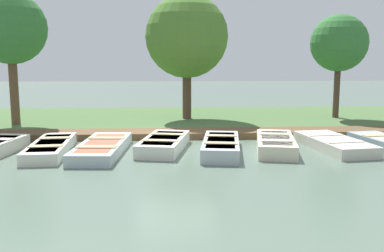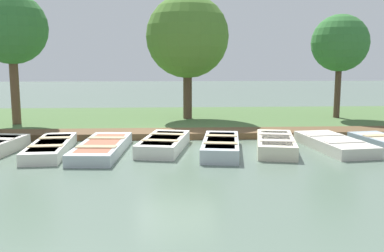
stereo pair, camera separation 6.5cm
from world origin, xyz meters
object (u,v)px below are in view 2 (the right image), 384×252
Objects in this scene: rowboat_4 at (221,146)px; park_tree_left at (187,37)px; rowboat_2 at (102,147)px; park_tree_center at (340,44)px; rowboat_5 at (276,144)px; rowboat_3 at (164,143)px; rowboat_6 at (334,144)px; rowboat_1 at (51,147)px; park_tree_far_left at (11,29)px.

park_tree_left is (-6.09, -0.67, 3.33)m from rowboat_4.
park_tree_center is (-5.91, 9.05, 3.11)m from rowboat_2.
park_tree_center is (-5.82, 4.09, 3.07)m from rowboat_5.
rowboat_5 is at bearing 96.73° from rowboat_3.
rowboat_3 is 0.94× the size of rowboat_4.
rowboat_4 is at bearing -91.97° from rowboat_6.
rowboat_3 is 4.99m from rowboat_6.
park_tree_center is at bearing 150.61° from rowboat_6.
rowboat_5 is 7.75m from park_tree_center.
rowboat_5 reaches higher than rowboat_1.
rowboat_3 is 0.65× the size of park_tree_center.
rowboat_4 is at bearing -43.42° from park_tree_center.
rowboat_1 is at bearing -90.59° from rowboat_2.
rowboat_6 is (0.16, 4.98, -0.03)m from rowboat_3.
park_tree_far_left is (-4.40, -5.70, 3.54)m from rowboat_3.
park_tree_left is at bearing 159.90° from rowboat_2.
park_tree_center reaches higher than rowboat_2.
rowboat_4 is 1.00× the size of rowboat_6.
rowboat_1 is 0.73× the size of park_tree_center.
rowboat_3 reaches higher than rowboat_6.
rowboat_5 is (0.26, 3.22, 0.01)m from rowboat_3.
rowboat_3 is at bearing -98.03° from rowboat_4.
rowboat_4 is 9.47m from park_tree_far_left.
rowboat_3 is 8.03m from park_tree_far_left.
rowboat_5 is (-0.09, 4.95, 0.04)m from rowboat_2.
rowboat_2 is 1.12× the size of rowboat_4.
park_tree_left reaches higher than rowboat_3.
rowboat_4 is (0.24, 4.79, 0.03)m from rowboat_1.
rowboat_3 is at bearing 52.32° from park_tree_far_left.
park_tree_far_left is 6.75m from park_tree_left.
park_tree_far_left reaches higher than rowboat_6.
rowboat_3 is 9.69m from park_tree_center.
rowboat_2 is 0.66× the size of park_tree_left.
park_tree_center is at bearing 144.95° from rowboat_4.
rowboat_2 is (0.12, 1.45, -0.00)m from rowboat_1.
rowboat_2 is 7.36m from park_tree_left.
rowboat_2 is 7.15m from park_tree_far_left.
rowboat_1 is 0.93× the size of rowboat_2.
rowboat_2 is at bearing -24.10° from park_tree_left.
park_tree_left is at bearing 100.36° from park_tree_far_left.
rowboat_6 is (-0.10, 1.76, -0.04)m from rowboat_5.
rowboat_4 is 6.97m from park_tree_left.
rowboat_5 reaches higher than rowboat_6.
rowboat_6 is at bearing 66.87° from park_tree_far_left.
park_tree_left reaches higher than park_tree_center.
park_tree_center is at bearing 127.17° from rowboat_2.
park_tree_center is (0.06, 6.38, -0.26)m from park_tree_left.
rowboat_6 is 12.16m from park_tree_far_left.
rowboat_4 is (0.47, 1.61, 0.01)m from rowboat_3.
rowboat_6 is at bearing 95.63° from rowboat_2.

